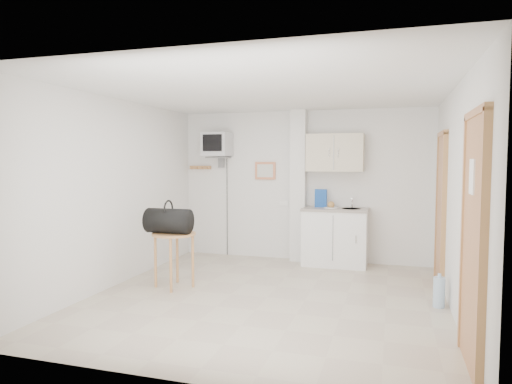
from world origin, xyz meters
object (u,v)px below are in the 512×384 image
(crt_television, at_px, (217,145))
(duffel_bag, at_px, (169,221))
(round_table, at_px, (174,241))
(water_bottle, at_px, (439,292))

(crt_television, distance_m, duffel_bag, 2.25)
(crt_television, relative_size, round_table, 2.96)
(crt_television, distance_m, water_bottle, 4.26)
(round_table, bearing_deg, water_bottle, 2.31)
(crt_television, height_order, round_table, crt_television)
(crt_television, height_order, duffel_bag, crt_television)
(duffel_bag, bearing_deg, round_table, 42.48)
(round_table, height_order, water_bottle, round_table)
(duffel_bag, bearing_deg, crt_television, 92.75)
(round_table, distance_m, duffel_bag, 0.29)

